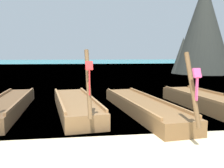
% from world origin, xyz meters
% --- Properties ---
extents(ground, '(120.00, 120.00, 0.00)m').
position_xyz_m(ground, '(0.00, 0.00, 0.00)').
color(ground, beige).
extents(sea_water, '(120.00, 120.00, 0.00)m').
position_xyz_m(sea_water, '(0.00, 61.29, 0.00)').
color(sea_water, teal).
rests_on(sea_water, ground).
extents(longtail_boat_orange_ribbon, '(1.32, 6.60, 2.73)m').
position_xyz_m(longtail_boat_orange_ribbon, '(-3.97, 4.71, 0.27)').
color(longtail_boat_orange_ribbon, brown).
rests_on(longtail_boat_orange_ribbon, ground).
extents(longtail_boat_red_ribbon, '(2.10, 6.14, 2.44)m').
position_xyz_m(longtail_boat_red_ribbon, '(-1.32, 4.36, 0.28)').
color(longtail_boat_red_ribbon, brown).
rests_on(longtail_boat_red_ribbon, ground).
extents(longtail_boat_pink_ribbon, '(2.04, 7.29, 2.36)m').
position_xyz_m(longtail_boat_pink_ribbon, '(1.28, 3.93, 0.26)').
color(longtail_boat_pink_ribbon, brown).
rests_on(longtail_boat_pink_ribbon, ground).
extents(longtail_boat_green_ribbon, '(1.88, 6.83, 2.47)m').
position_xyz_m(longtail_boat_green_ribbon, '(4.22, 3.94, 0.30)').
color(longtail_boat_green_ribbon, brown).
rests_on(longtail_boat_green_ribbon, ground).
extents(karst_rock, '(7.04, 6.92, 11.24)m').
position_xyz_m(karst_rock, '(13.89, 23.24, 5.45)').
color(karst_rock, '#2D302B').
rests_on(karst_rock, ground).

